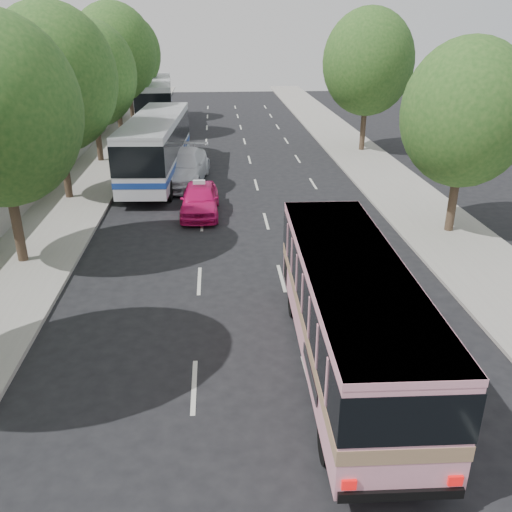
{
  "coord_description": "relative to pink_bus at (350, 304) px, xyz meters",
  "views": [
    {
      "loc": [
        -1.18,
        -13.14,
        8.33
      ],
      "look_at": [
        -0.03,
        2.35,
        1.6
      ],
      "focal_mm": 38.0,
      "sensor_mm": 36.0,
      "label": 1
    }
  ],
  "objects": [
    {
      "name": "tree_right_near",
      "position": [
        6.74,
        9.4,
        3.32
      ],
      "size": [
        5.1,
        5.1,
        7.95
      ],
      "color": "#38281E",
      "rests_on": "ground"
    },
    {
      "name": "sidewalk_left",
      "position": [
        -10.53,
        21.46,
        -1.81
      ],
      "size": [
        4.0,
        90.0,
        0.15
      ],
      "primitive_type": "cube",
      "color": "#9E998E",
      "rests_on": "ground"
    },
    {
      "name": "pink_taxi",
      "position": [
        -4.03,
        12.64,
        -1.15
      ],
      "size": [
        1.81,
        4.35,
        1.47
      ],
      "primitive_type": "imported",
      "rotation": [
        0.0,
        0.0,
        -0.02
      ],
      "color": "#D71264",
      "rests_on": "ground"
    },
    {
      "name": "tour_coach_rear",
      "position": [
        -8.33,
        37.11,
        0.43
      ],
      "size": [
        3.7,
        13.03,
        3.85
      ],
      "rotation": [
        0.0,
        0.0,
        0.07
      ],
      "color": "silver",
      "rests_on": "ground"
    },
    {
      "name": "tree_left_f",
      "position": [
        -10.66,
        39.4,
        4.12
      ],
      "size": [
        5.88,
        5.88,
        9.16
      ],
      "color": "#38281E",
      "rests_on": "ground"
    },
    {
      "name": "white_pickup",
      "position": [
        -5.11,
        18.16,
        -0.99
      ],
      "size": [
        3.27,
        6.43,
        1.79
      ],
      "primitive_type": "imported",
      "rotation": [
        0.0,
        0.0,
        -0.13
      ],
      "color": "silver",
      "rests_on": "ground"
    },
    {
      "name": "taxi_roof_sign",
      "position": [
        -4.03,
        12.64,
        -0.33
      ],
      "size": [
        0.55,
        0.19,
        0.18
      ],
      "primitive_type": "cube",
      "rotation": [
        0.0,
        0.0,
        -0.02
      ],
      "color": "silver",
      "rests_on": "pink_taxi"
    },
    {
      "name": "tree_right_far",
      "position": [
        7.04,
        25.4,
        4.24
      ],
      "size": [
        6.0,
        6.0,
        9.35
      ],
      "color": "#38281E",
      "rests_on": "ground"
    },
    {
      "name": "tour_coach_front",
      "position": [
        -6.53,
        19.01,
        0.24
      ],
      "size": [
        3.19,
        11.91,
        3.53
      ],
      "rotation": [
        0.0,
        0.0,
        -0.05
      ],
      "color": "silver",
      "rests_on": "ground"
    },
    {
      "name": "low_wall",
      "position": [
        -12.33,
        21.46,
        -0.99
      ],
      "size": [
        0.3,
        90.0,
        1.5
      ],
      "primitive_type": "cube",
      "color": "#9E998E",
      "rests_on": "sidewalk_left"
    },
    {
      "name": "pink_bus",
      "position": [
        0.0,
        0.0,
        0.0
      ],
      "size": [
        2.66,
        9.56,
        3.03
      ],
      "rotation": [
        0.0,
        0.0,
        -0.03
      ],
      "color": "pink",
      "rests_on": "ground"
    },
    {
      "name": "tree_left_e",
      "position": [
        -10.46,
        31.4,
        4.54
      ],
      "size": [
        6.3,
        6.3,
        9.82
      ],
      "color": "#38281E",
      "rests_on": "ground"
    },
    {
      "name": "tree_left_d",
      "position": [
        -10.56,
        23.4,
        3.75
      ],
      "size": [
        5.52,
        5.52,
        8.6
      ],
      "color": "#38281E",
      "rests_on": "ground"
    },
    {
      "name": "ground",
      "position": [
        -2.03,
        1.46,
        -1.89
      ],
      "size": [
        120.0,
        120.0,
        0.0
      ],
      "primitive_type": "plane",
      "color": "black",
      "rests_on": "ground"
    },
    {
      "name": "sidewalk_right",
      "position": [
        6.47,
        21.46,
        -1.83
      ],
      "size": [
        4.0,
        90.0,
        0.12
      ],
      "primitive_type": "cube",
      "color": "#9E998E",
      "rests_on": "ground"
    },
    {
      "name": "tree_left_c",
      "position": [
        -10.66,
        15.4,
        4.24
      ],
      "size": [
        6.0,
        6.0,
        9.35
      ],
      "color": "#38281E",
      "rests_on": "ground"
    }
  ]
}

